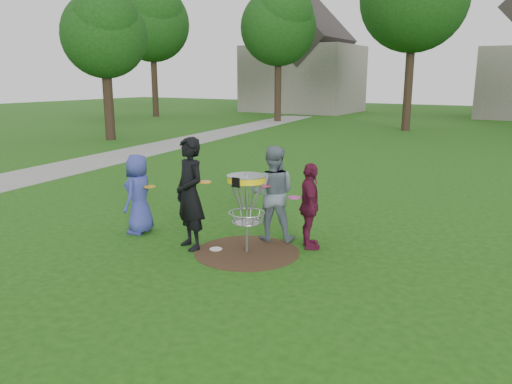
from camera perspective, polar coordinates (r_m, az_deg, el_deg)
The scene contains 11 objects.
ground at distance 8.59m, azimuth -1.04°, elevation -6.90°, with size 100.00×100.00×0.00m, color #19470F.
dirt_patch at distance 8.59m, azimuth -1.04°, elevation -6.87°, with size 1.80×1.80×0.01m, color #47331E.
concrete_path at distance 20.82m, azimuth -12.75°, elevation 4.63°, with size 2.20×40.00×0.02m, color #9E9E99.
player_blue at distance 9.72m, azimuth -13.28°, elevation -0.22°, with size 0.74×0.48×1.52m, color #353D94.
player_black at distance 8.62m, azimuth -7.57°, elevation -0.20°, with size 0.71×0.47×1.95m, color black.
player_grey at distance 9.02m, azimuth 1.91°, elevation -0.17°, with size 0.84×0.66×1.74m, color slate.
player_maroon at distance 8.65m, azimuth 6.16°, elevation -1.62°, with size 0.88×0.37×1.51m, color maroon.
disc_on_grass at distance 8.74m, azimuth -4.61°, elevation -6.53°, with size 0.22×0.22×0.02m, color silver.
disc_golf_basket at distance 8.30m, azimuth -1.07°, elevation -0.27°, with size 0.66×0.67×1.38m.
held_discs at distance 8.75m, azimuth -3.35°, elevation 0.47°, with size 2.90×1.01×0.29m.
tree_row at distance 27.97m, azimuth 24.30°, elevation 18.65°, with size 51.20×17.42×9.90m.
Camera 1 is at (4.31, -6.84, 2.92)m, focal length 35.00 mm.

